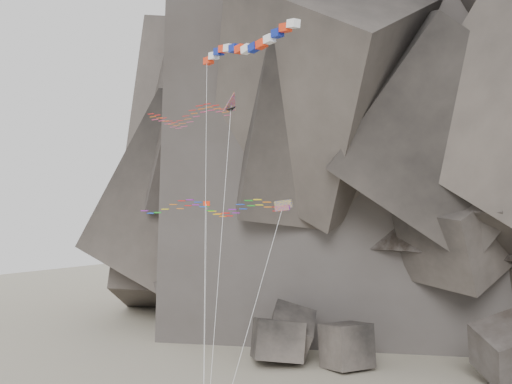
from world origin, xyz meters
The scene contains 6 objects.
headland centered at (0.00, 70.00, 42.00)m, with size 110.00×70.00×84.00m, color #544B45, non-canonical shape.
boulder_field centered at (-8.78, 35.06, 2.53)m, with size 68.31×19.50×9.71m.
delta_kite centered at (-2.97, 0.56, 26.82)m, with size 11.17×7.06×26.92m.
banner_kite centered at (3.96, -1.09, 30.99)m, with size 10.98×7.35×30.40m.
parafoil_kite centered at (-2.82, 3.18, 19.58)m, with size 14.57×9.89×18.84m.
pennant_kite centered at (-2.48, 2.80, 16.61)m, with size 7.89×10.39×18.69m.
Camera 1 is at (29.22, -38.86, 19.75)m, focal length 45.00 mm.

